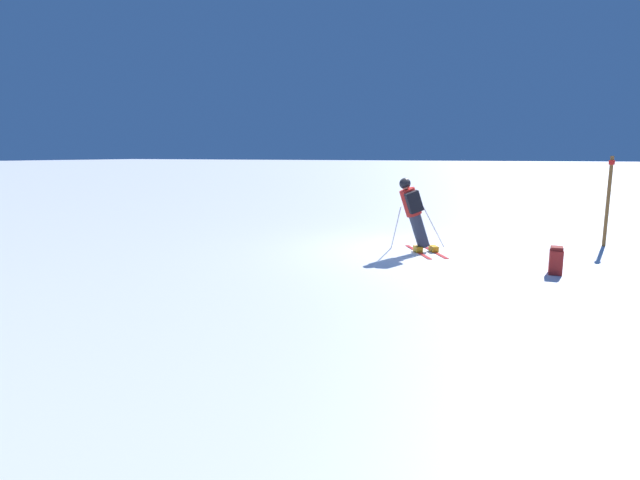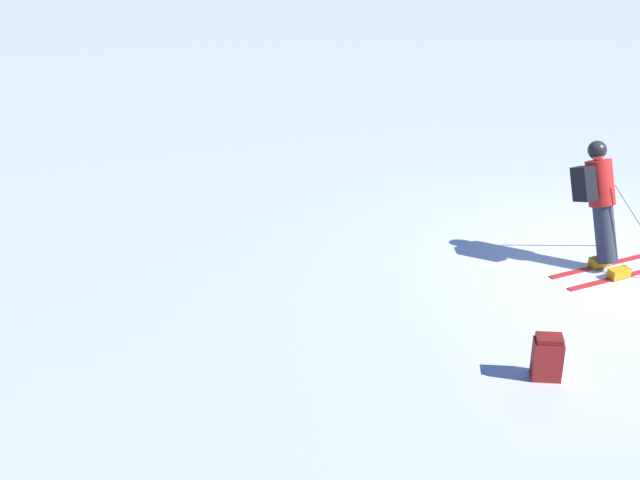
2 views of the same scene
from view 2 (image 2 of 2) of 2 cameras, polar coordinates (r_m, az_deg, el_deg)
name	(u,v)px [view 2 (image 2 of 2)]	position (r m, az deg, el deg)	size (l,w,h in m)	color
ground_plane	(607,268)	(12.27, 17.89, -1.70)	(300.00, 300.00, 0.00)	white
skier	(600,200)	(11.98, 17.49, 2.46)	(1.44, 1.61, 1.67)	red
spare_backpack	(547,357)	(9.63, 14.35, -7.30)	(0.23, 0.30, 0.50)	#AD231E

